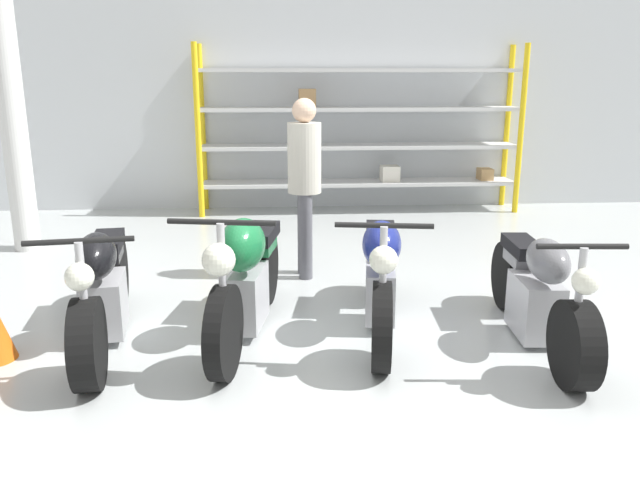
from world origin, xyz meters
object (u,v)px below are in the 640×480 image
at_px(motorcycle_green, 247,275).
at_px(shelving_rack, 361,129).
at_px(motorcycle_blue, 381,274).
at_px(motorcycle_grey, 538,293).
at_px(motorcycle_black, 102,289).
at_px(person_browsing, 304,174).

bearing_deg(motorcycle_green, shelving_rack, 172.24).
height_order(motorcycle_blue, motorcycle_grey, motorcycle_blue).
relative_size(motorcycle_green, motorcycle_grey, 1.03).
xyz_separation_m(shelving_rack, motorcycle_grey, (0.69, -4.76, -0.81)).
bearing_deg(motorcycle_grey, motorcycle_blue, -101.78).
xyz_separation_m(motorcycle_blue, motorcycle_grey, (1.12, -0.32, -0.07)).
xyz_separation_m(shelving_rack, motorcycle_blue, (-0.42, -4.45, -0.74)).
xyz_separation_m(shelving_rack, motorcycle_black, (-2.50, -4.52, -0.79)).
bearing_deg(motorcycle_green, person_browsing, 171.00).
distance_m(motorcycle_blue, person_browsing, 1.59).
distance_m(motorcycle_green, person_browsing, 1.62).
bearing_deg(shelving_rack, person_browsing, -107.16).
relative_size(motorcycle_blue, motorcycle_grey, 1.02).
distance_m(motorcycle_grey, person_browsing, 2.45).
distance_m(motorcycle_black, motorcycle_grey, 3.20).
bearing_deg(motorcycle_grey, motorcycle_black, -90.33).
relative_size(shelving_rack, motorcycle_green, 2.26).
xyz_separation_m(motorcycle_black, motorcycle_green, (1.06, 0.01, 0.08)).
bearing_deg(motorcycle_blue, motorcycle_black, -79.52).
bearing_deg(motorcycle_black, person_browsing, 125.46).
bearing_deg(person_browsing, motorcycle_black, 40.57).
distance_m(shelving_rack, motorcycle_blue, 4.53).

